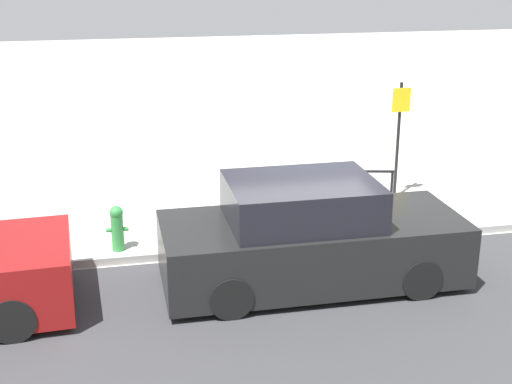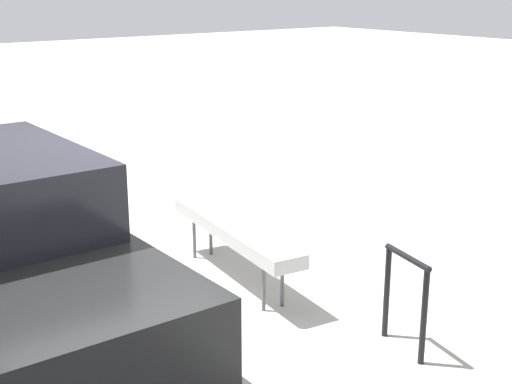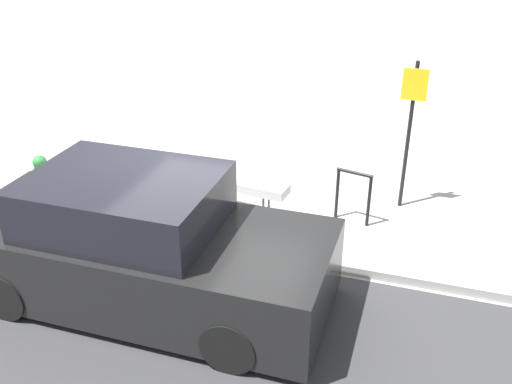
% 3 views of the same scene
% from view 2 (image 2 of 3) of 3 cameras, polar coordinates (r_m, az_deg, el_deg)
% --- Properties ---
extents(ground_plane, '(60.00, 60.00, 0.00)m').
position_cam_2_polar(ground_plane, '(6.50, -7.82, -9.95)').
color(ground_plane, '#ADAAA3').
extents(curb, '(60.00, 0.20, 0.13)m').
position_cam_2_polar(curb, '(6.47, -7.84, -9.43)').
color(curb, '#A8A8A3').
rests_on(curb, ground_plane).
extents(bench, '(2.15, 0.63, 0.60)m').
position_cam_2_polar(bench, '(7.01, -1.74, -3.10)').
color(bench, '#515156').
rests_on(bench, ground_plane).
extents(bike_rack, '(0.55, 0.17, 0.83)m').
position_cam_2_polar(bike_rack, '(5.84, 11.86, -7.86)').
color(bike_rack, black).
rests_on(bike_rack, ground_plane).
extents(fire_hydrant, '(0.36, 0.22, 0.77)m').
position_cam_2_polar(fire_hydrant, '(9.21, -14.72, 0.41)').
color(fire_hydrant, '#338C3F').
rests_on(fire_hydrant, ground_plane).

